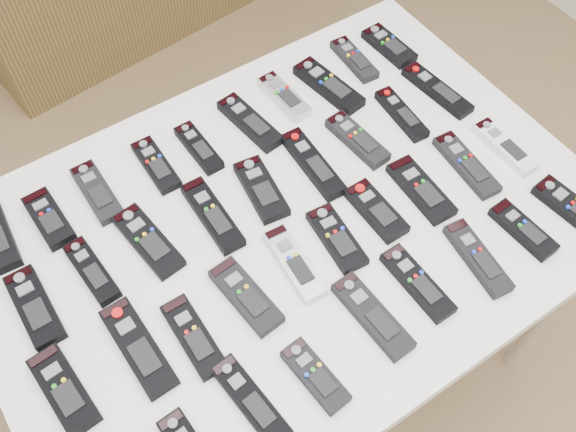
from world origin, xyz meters
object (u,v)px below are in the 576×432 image
remote_18 (437,90)px  remote_31 (251,401)px  remote_14 (261,189)px  remote_13 (212,215)px  remote_19 (64,390)px  remote_10 (35,307)px  remote_36 (523,230)px  remote_35 (478,258)px  remote_4 (199,148)px  remote_28 (505,146)px  remote_9 (389,46)px  remote_2 (97,192)px  remote_23 (294,263)px  remote_22 (246,296)px  remote_7 (329,86)px  remote_12 (148,241)px  remote_34 (417,283)px  remote_11 (92,271)px  remote_20 (138,347)px  remote_37 (574,209)px  remote_15 (313,164)px  remote_32 (315,376)px  remote_1 (49,219)px  remote_33 (372,316)px  remote_25 (376,211)px  remote_27 (466,165)px  remote_3 (156,165)px  remote_6 (284,97)px  remote_5 (250,122)px  remote_17 (401,114)px  remote_26 (421,190)px  remote_21 (194,337)px  table (288,236)px  remote_24 (337,238)px  remote_16 (357,140)px

remote_18 → remote_31: 0.85m
remote_14 → remote_31: bearing=-116.9°
remote_13 → remote_19: 0.43m
remote_10 → remote_36: (0.88, -0.38, -0.00)m
remote_19 → remote_35: 0.80m
remote_4 → remote_28: bearing=-34.6°
remote_13 → remote_9: bearing=18.8°
remote_2 → remote_23: same height
remote_22 → remote_4: bearing=68.7°
remote_7 → remote_12: size_ratio=1.06×
remote_14 → remote_34: bearing=-62.0°
remote_31 → remote_34: bearing=-3.1°
remote_10 → remote_11: 0.12m
remote_20 → remote_37: size_ratio=1.13×
remote_2 → remote_18: (0.79, -0.17, -0.00)m
remote_18 → remote_36: size_ratio=1.32×
remote_15 → remote_2: bearing=158.3°
remote_2 → remote_32: size_ratio=1.15×
remote_32 → remote_37: same height
remote_4 → remote_1: bearing=177.9°
remote_10 → remote_19: size_ratio=1.03×
remote_22 → remote_33: bearing=-48.9°
remote_32 → remote_13: bearing=82.3°
remote_7 → remote_25: size_ratio=1.28×
remote_27 → remote_12: bearing=167.4°
remote_3 → remote_4: size_ratio=1.04×
remote_6 → remote_27: remote_6 is taller
remote_5 → remote_14: size_ratio=1.12×
remote_17 → remote_26: size_ratio=0.95×
remote_17 → remote_36: 0.38m
remote_11 → remote_15: bearing=-6.5°
remote_2 → remote_6: 0.48m
remote_34 → remote_5: bearing=95.1°
remote_18 → remote_27: remote_27 is taller
remote_10 → remote_21: 0.31m
remote_14 → remote_19: (-0.51, -0.17, 0.00)m
table → remote_1: size_ratio=8.70×
remote_19 → remote_23: (0.47, -0.01, -0.00)m
table → remote_10: remote_10 is taller
remote_6 → remote_22: bearing=-134.0°
remote_3 → remote_32: bearing=-87.7°
remote_23 → remote_12: bearing=140.6°
remote_1 → remote_36: bearing=-37.5°
remote_24 → remote_32: 0.29m
remote_1 → remote_26: bearing=-30.4°
remote_11 → remote_12: bearing=-3.5°
remote_2 → remote_32: bearing=-75.3°
remote_22 → remote_17: bearing=14.5°
remote_2 → remote_16: remote_16 is taller
remote_19 → remote_31: (0.26, -0.20, -0.00)m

